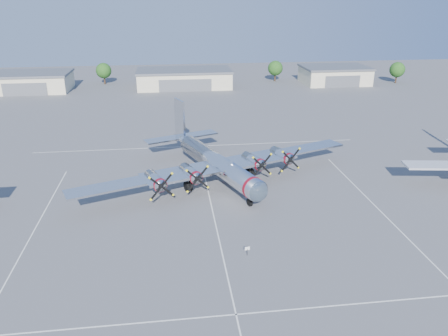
{
  "coord_description": "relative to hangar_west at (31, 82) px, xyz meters",
  "views": [
    {
      "loc": [
        -5.07,
        -52.96,
        26.6
      ],
      "look_at": [
        2.43,
        5.3,
        3.2
      ],
      "focal_mm": 35.0,
      "sensor_mm": 36.0,
      "label": 1
    }
  ],
  "objects": [
    {
      "name": "tree_far_east",
      "position": [
        113.0,
        -1.96,
        1.51
      ],
      "size": [
        4.8,
        4.8,
        6.64
      ],
      "color": "#382619",
      "rests_on": "ground"
    },
    {
      "name": "parking_lines",
      "position": [
        45.0,
        -83.71,
        -2.71
      ],
      "size": [
        60.0,
        50.08,
        0.01
      ],
      "color": "silver",
      "rests_on": "ground"
    },
    {
      "name": "tree_west",
      "position": [
        20.0,
        8.04,
        1.51
      ],
      "size": [
        4.8,
        4.8,
        6.64
      ],
      "color": "#382619",
      "rests_on": "ground"
    },
    {
      "name": "hangar_east",
      "position": [
        93.0,
        0.0,
        0.0
      ],
      "size": [
        20.6,
        14.6,
        5.4
      ],
      "color": "beige",
      "rests_on": "ground"
    },
    {
      "name": "main_bomber_b29",
      "position": [
        46.37,
        -73.12,
        -2.71
      ],
      "size": [
        52.63,
        44.53,
        9.87
      ],
      "primitive_type": null,
      "rotation": [
        0.0,
        0.0,
        0.37
      ],
      "color": "silver",
      "rests_on": "ground"
    },
    {
      "name": "info_placard",
      "position": [
        47.67,
        -94.7,
        -1.95
      ],
      "size": [
        0.57,
        0.1,
        1.08
      ],
      "rotation": [
        0.0,
        0.0,
        0.11
      ],
      "color": "black",
      "rests_on": "ground"
    },
    {
      "name": "tree_east",
      "position": [
        75.0,
        6.04,
        1.51
      ],
      "size": [
        4.8,
        4.8,
        6.64
      ],
      "color": "#382619",
      "rests_on": "ground"
    },
    {
      "name": "hangar_west",
      "position": [
        0.0,
        0.0,
        0.0
      ],
      "size": [
        22.6,
        14.6,
        5.4
      ],
      "color": "beige",
      "rests_on": "ground"
    },
    {
      "name": "hangar_center",
      "position": [
        45.0,
        -0.0,
        -0.0
      ],
      "size": [
        28.6,
        14.6,
        5.4
      ],
      "color": "beige",
      "rests_on": "ground"
    },
    {
      "name": "ground",
      "position": [
        45.0,
        -81.96,
        -2.71
      ],
      "size": [
        260.0,
        260.0,
        0.0
      ],
      "primitive_type": "plane",
      "color": "#535355",
      "rests_on": "ground"
    }
  ]
}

